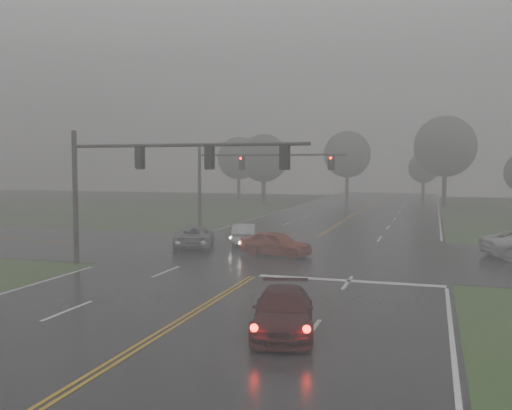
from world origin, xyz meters
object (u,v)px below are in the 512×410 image
(signal_gantry_far, at_px, (243,171))
(sedan_red, at_px, (276,256))
(sedan_maroon, at_px, (283,333))
(signal_gantry_near, at_px, (141,171))
(car_grey, at_px, (195,248))
(sedan_silver, at_px, (244,244))

(signal_gantry_far, bearing_deg, sedan_red, -62.63)
(sedan_maroon, relative_size, signal_gantry_near, 0.36)
(sedan_maroon, distance_m, sedan_red, 15.35)
(signal_gantry_near, relative_size, signal_gantry_far, 1.07)
(sedan_red, bearing_deg, signal_gantry_near, 148.39)
(sedan_red, bearing_deg, signal_gantry_far, 40.28)
(car_grey, relative_size, signal_gantry_near, 0.39)
(sedan_maroon, relative_size, car_grey, 0.91)
(sedan_red, distance_m, car_grey, 6.18)
(sedan_maroon, relative_size, sedan_red, 1.09)
(sedan_red, relative_size, car_grey, 0.84)
(sedan_maroon, xyz_separation_m, signal_gantry_near, (-9.88, 9.04, 5.03))
(sedan_maroon, distance_m, car_grey, 19.39)
(sedan_red, xyz_separation_m, sedan_silver, (-3.32, 4.10, 0.00))
(sedan_silver, relative_size, signal_gantry_near, 0.33)
(sedan_silver, xyz_separation_m, signal_gantry_near, (-2.29, -9.80, 5.03))
(signal_gantry_far, bearing_deg, sedan_silver, -70.63)
(sedan_silver, bearing_deg, sedan_maroon, 96.67)
(signal_gantry_far, bearing_deg, car_grey, -90.42)
(signal_gantry_near, bearing_deg, sedan_silver, 76.86)
(sedan_maroon, distance_m, signal_gantry_far, 28.36)
(sedan_maroon, relative_size, signal_gantry_far, 0.38)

